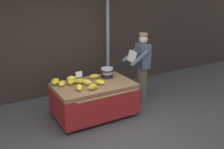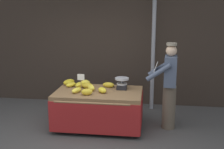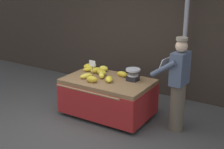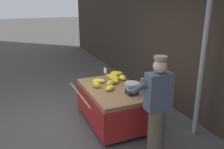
# 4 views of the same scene
# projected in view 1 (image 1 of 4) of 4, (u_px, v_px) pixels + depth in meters

# --- Properties ---
(ground_plane) EXTENTS (60.00, 60.00, 0.00)m
(ground_plane) POSITION_uv_depth(u_px,v_px,m) (110.00, 138.00, 4.87)
(ground_plane) COLOR #423F3D
(back_wall) EXTENTS (16.00, 0.24, 4.05)m
(back_wall) POSITION_uv_depth(u_px,v_px,m) (58.00, 17.00, 6.45)
(back_wall) COLOR #332821
(back_wall) RESTS_ON ground
(street_pole) EXTENTS (0.09, 0.09, 3.09)m
(street_pole) POSITION_uv_depth(u_px,v_px,m) (108.00, 34.00, 6.80)
(street_pole) COLOR gray
(street_pole) RESTS_ON ground
(banana_cart) EXTENTS (1.72, 1.26, 0.75)m
(banana_cart) POSITION_uv_depth(u_px,v_px,m) (94.00, 93.00, 5.58)
(banana_cart) COLOR olive
(banana_cart) RESTS_ON ground
(weighing_scale) EXTENTS (0.28, 0.28, 0.23)m
(weighing_scale) POSITION_uv_depth(u_px,v_px,m) (107.00, 73.00, 5.85)
(weighing_scale) COLOR black
(weighing_scale) RESTS_ON banana_cart
(price_sign) EXTENTS (0.14, 0.01, 0.34)m
(price_sign) POSITION_uv_depth(u_px,v_px,m) (79.00, 76.00, 5.25)
(price_sign) COLOR #997A51
(price_sign) RESTS_ON banana_cart
(banana_bunch_0) EXTENTS (0.24, 0.27, 0.11)m
(banana_bunch_0) POSITION_uv_depth(u_px,v_px,m) (100.00, 82.00, 5.46)
(banana_bunch_0) COLOR yellow
(banana_bunch_0) RESTS_ON banana_cart
(banana_bunch_1) EXTENTS (0.28, 0.34, 0.11)m
(banana_bunch_1) POSITION_uv_depth(u_px,v_px,m) (55.00, 81.00, 5.50)
(banana_bunch_1) COLOR gold
(banana_bunch_1) RESTS_ON banana_cart
(banana_bunch_2) EXTENTS (0.22, 0.28, 0.11)m
(banana_bunch_2) POSITION_uv_depth(u_px,v_px,m) (71.00, 82.00, 5.48)
(banana_bunch_2) COLOR yellow
(banana_bunch_2) RESTS_ON banana_cart
(banana_bunch_3) EXTENTS (0.21, 0.30, 0.10)m
(banana_bunch_3) POSITION_uv_depth(u_px,v_px,m) (79.00, 87.00, 5.18)
(banana_bunch_3) COLOR yellow
(banana_bunch_3) RESTS_ON banana_cart
(banana_bunch_4) EXTENTS (0.21, 0.16, 0.12)m
(banana_bunch_4) POSITION_uv_depth(u_px,v_px,m) (71.00, 79.00, 5.65)
(banana_bunch_4) COLOR yellow
(banana_bunch_4) RESTS_ON banana_cart
(banana_bunch_5) EXTENTS (0.26, 0.14, 0.11)m
(banana_bunch_5) POSITION_uv_depth(u_px,v_px,m) (94.00, 76.00, 5.81)
(banana_bunch_5) COLOR gold
(banana_bunch_5) RESTS_ON banana_cart
(banana_bunch_6) EXTENTS (0.24, 0.19, 0.13)m
(banana_bunch_6) POSITION_uv_depth(u_px,v_px,m) (93.00, 87.00, 5.17)
(banana_bunch_6) COLOR gold
(banana_bunch_6) RESTS_ON banana_cart
(banana_bunch_7) EXTENTS (0.23, 0.26, 0.12)m
(banana_bunch_7) POSITION_uv_depth(u_px,v_px,m) (87.00, 82.00, 5.44)
(banana_bunch_7) COLOR yellow
(banana_bunch_7) RESTS_ON banana_cart
(banana_bunch_8) EXTENTS (0.29, 0.25, 0.11)m
(banana_bunch_8) POSITION_uv_depth(u_px,v_px,m) (79.00, 81.00, 5.51)
(banana_bunch_8) COLOR gold
(banana_bunch_8) RESTS_ON banana_cart
(banana_bunch_9) EXTENTS (0.24, 0.30, 0.09)m
(banana_bunch_9) POSITION_uv_depth(u_px,v_px,m) (62.00, 83.00, 5.41)
(banana_bunch_9) COLOR yellow
(banana_bunch_9) RESTS_ON banana_cart
(vendor_person) EXTENTS (0.60, 0.55, 1.71)m
(vendor_person) POSITION_uv_depth(u_px,v_px,m) (142.00, 68.00, 6.24)
(vendor_person) COLOR brown
(vendor_person) RESTS_ON ground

